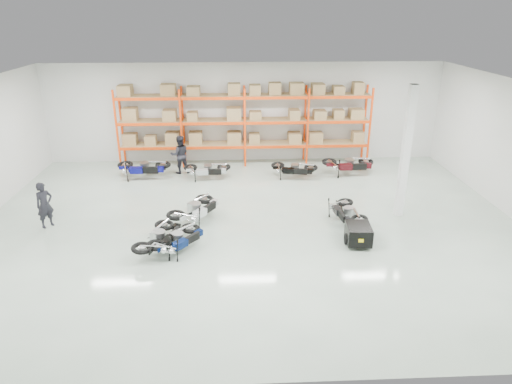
{
  "coord_description": "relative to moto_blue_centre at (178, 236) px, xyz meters",
  "views": [
    {
      "loc": [
        -0.45,
        -13.74,
        6.71
      ],
      "look_at": [
        0.21,
        0.13,
        1.1
      ],
      "focal_mm": 32.0,
      "sensor_mm": 36.0,
      "label": 1
    }
  ],
  "objects": [
    {
      "name": "moto_back_d",
      "position": [
        6.62,
        6.45,
        0.09
      ],
      "size": [
        1.94,
        0.98,
        1.25
      ],
      "primitive_type": null,
      "rotation": [
        0.0,
        -0.09,
        1.56
      ],
      "color": "#410D13",
      "rests_on": "ground"
    },
    {
      "name": "pallet_rack",
      "position": [
        2.17,
        8.17,
        1.75
      ],
      "size": [
        11.28,
        0.98,
        3.62
      ],
      "color": "#FB440D",
      "rests_on": "ground"
    },
    {
      "name": "moto_back_a",
      "position": [
        -2.19,
        6.43,
        0.09
      ],
      "size": [
        1.99,
        1.07,
        1.26
      ],
      "primitive_type": null,
      "rotation": [
        0.0,
        -0.09,
        1.52
      ],
      "color": "navy",
      "rests_on": "ground"
    },
    {
      "name": "person_back",
      "position": [
        -0.67,
        6.97,
        0.33
      ],
      "size": [
        0.94,
        0.81,
        1.67
      ],
      "primitive_type": "imported",
      "rotation": [
        0.0,
        0.0,
        3.38
      ],
      "color": "black",
      "rests_on": "ground"
    },
    {
      "name": "structural_column",
      "position": [
        7.37,
        2.22,
        1.75
      ],
      "size": [
        0.25,
        0.25,
        4.5
      ],
      "primitive_type": "cube",
      "color": "white",
      "rests_on": "ground"
    },
    {
      "name": "moto_silver_left",
      "position": [
        0.38,
        2.04,
        0.07
      ],
      "size": [
        1.79,
        2.07,
        1.21
      ],
      "primitive_type": null,
      "rotation": [
        0.0,
        -0.09,
        2.57
      ],
      "color": "silver",
      "rests_on": "ground"
    },
    {
      "name": "moto_back_b",
      "position": [
        0.52,
        6.2,
        0.02
      ],
      "size": [
        1.7,
        0.85,
        1.1
      ],
      "primitive_type": null,
      "rotation": [
        0.0,
        -0.09,
        1.57
      ],
      "color": "#B5BABF",
      "rests_on": "ground"
    },
    {
      "name": "moto_touring_right",
      "position": [
        5.4,
        1.72,
        -0.0
      ],
      "size": [
        0.98,
        1.72,
        1.06
      ],
      "primitive_type": null,
      "rotation": [
        0.0,
        -0.09,
        0.11
      ],
      "color": "black",
      "rests_on": "ground"
    },
    {
      "name": "trailer",
      "position": [
        5.4,
        0.12,
        -0.13
      ],
      "size": [
        0.8,
        1.53,
        0.64
      ],
      "rotation": [
        0.0,
        0.0,
        -0.08
      ],
      "color": "black",
      "rests_on": "ground"
    },
    {
      "name": "moto_back_c",
      "position": [
        4.18,
        6.13,
        0.02
      ],
      "size": [
        1.87,
        1.26,
        1.11
      ],
      "primitive_type": null,
      "rotation": [
        0.0,
        -0.09,
        1.31
      ],
      "color": "black",
      "rests_on": "ground"
    },
    {
      "name": "moto_black_far_left",
      "position": [
        -0.52,
        0.05,
        0.05
      ],
      "size": [
        1.37,
        1.98,
        1.17
      ],
      "primitive_type": null,
      "rotation": [
        0.0,
        -0.09,
        2.85
      ],
      "color": "black",
      "rests_on": "ground"
    },
    {
      "name": "room",
      "position": [
        2.17,
        1.72,
        1.75
      ],
      "size": [
        18.0,
        18.0,
        18.0
      ],
      "color": "#B4C9B6",
      "rests_on": "ground"
    },
    {
      "name": "moto_blue_centre",
      "position": [
        0.0,
        0.0,
        0.0
      ],
      "size": [
        1.69,
        1.78,
        1.07
      ],
      "primitive_type": null,
      "rotation": [
        0.0,
        -0.09,
        2.43
      ],
      "color": "#061645",
      "rests_on": "ground"
    },
    {
      "name": "person_left",
      "position": [
        -4.5,
        1.88,
        0.26
      ],
      "size": [
        0.65,
        0.66,
        1.53
      ],
      "primitive_type": "imported",
      "rotation": [
        0.0,
        0.0,
        0.83
      ],
      "color": "black",
      "rests_on": "ground"
    }
  ]
}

